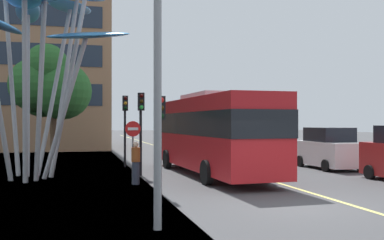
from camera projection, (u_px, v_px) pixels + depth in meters
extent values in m
cube|color=#424244|center=(299.00, 208.00, 12.92)|extent=(120.00, 240.00, 0.10)
cube|color=#E0D666|center=(348.00, 204.00, 13.31)|extent=(0.16, 144.00, 0.01)
cube|color=red|center=(211.00, 133.00, 20.61)|extent=(2.91, 11.23, 3.12)
cube|color=black|center=(211.00, 123.00, 20.61)|extent=(2.94, 11.34, 1.00)
cube|color=yellow|center=(180.00, 109.00, 25.89)|extent=(1.35, 0.16, 0.36)
cube|color=#B2B2B7|center=(211.00, 96.00, 20.62)|extent=(2.00, 3.97, 0.24)
cylinder|color=black|center=(212.00, 158.00, 24.26)|extent=(0.32, 0.97, 0.96)
cylinder|color=black|center=(167.00, 159.00, 23.56)|extent=(0.32, 0.97, 0.96)
cylinder|color=black|center=(265.00, 171.00, 18.02)|extent=(0.32, 0.97, 0.96)
cylinder|color=black|center=(207.00, 172.00, 17.32)|extent=(0.32, 0.97, 0.96)
cylinder|color=#9EA0A5|center=(70.00, 79.00, 19.98)|extent=(1.78, 0.23, 8.67)
cylinder|color=#9EA0A5|center=(65.00, 83.00, 21.28)|extent=(1.44, 1.37, 8.58)
cylinder|color=#9EA0A5|center=(55.00, 86.00, 21.66)|extent=(1.65, 2.78, 8.34)
ellipsoid|color=#4CA3E5|center=(71.00, 7.00, 23.06)|extent=(2.95, 3.57, 0.34)
cylinder|color=#9EA0A5|center=(28.00, 89.00, 21.18)|extent=(0.45, 2.70, 7.95)
ellipsoid|color=#4CA3E5|center=(28.00, 11.00, 22.37)|extent=(1.49, 3.53, 0.84)
cylinder|color=#9EA0A5|center=(11.00, 82.00, 20.78)|extent=(1.05, 1.67, 8.56)
cylinder|color=#9EA0A5|center=(25.00, 92.00, 17.53)|extent=(0.27, 1.18, 7.22)
cylinder|color=#9EA0A5|center=(40.00, 91.00, 18.17)|extent=(0.65, 1.20, 7.38)
cylinder|color=#9EA0A5|center=(65.00, 108.00, 18.94)|extent=(2.00, 1.35, 6.06)
ellipsoid|color=#4299E0|center=(87.00, 35.00, 18.64)|extent=(3.92, 3.09, 0.61)
cylinder|color=black|center=(160.00, 145.00, 15.22)|extent=(0.12, 0.12, 3.28)
cube|color=black|center=(161.00, 108.00, 15.09)|extent=(0.28, 0.24, 0.80)
sphere|color=red|center=(161.00, 100.00, 14.97)|extent=(0.18, 0.18, 0.18)
sphere|color=#3A2707|center=(161.00, 108.00, 14.96)|extent=(0.18, 0.18, 0.18)
sphere|color=black|center=(161.00, 116.00, 14.96)|extent=(0.18, 0.18, 0.18)
cylinder|color=black|center=(141.00, 134.00, 20.41)|extent=(0.12, 0.12, 3.73)
cube|color=black|center=(141.00, 102.00, 20.28)|extent=(0.28, 0.24, 0.80)
sphere|color=#390706|center=(141.00, 96.00, 20.16)|extent=(0.18, 0.18, 0.18)
sphere|color=#3A2707|center=(141.00, 102.00, 20.16)|extent=(0.18, 0.18, 0.18)
sphere|color=green|center=(141.00, 107.00, 20.16)|extent=(0.18, 0.18, 0.18)
cylinder|color=black|center=(125.00, 131.00, 24.20)|extent=(0.12, 0.12, 3.82)
cube|color=black|center=(125.00, 103.00, 24.07)|extent=(0.28, 0.24, 0.80)
sphere|color=#390706|center=(125.00, 98.00, 23.95)|extent=(0.18, 0.18, 0.18)
sphere|color=orange|center=(125.00, 103.00, 23.95)|extent=(0.18, 0.18, 0.18)
sphere|color=black|center=(125.00, 108.00, 23.95)|extent=(0.18, 0.18, 0.18)
cylinder|color=black|center=(370.00, 172.00, 19.07)|extent=(0.20, 0.60, 0.60)
cube|color=silver|center=(329.00, 153.00, 23.39)|extent=(1.90, 4.16, 1.22)
cube|color=black|center=(329.00, 135.00, 23.39)|extent=(1.75, 2.29, 0.72)
cylinder|color=black|center=(332.00, 160.00, 24.87)|extent=(0.20, 0.60, 0.60)
cylinder|color=black|center=(300.00, 161.00, 24.40)|extent=(0.20, 0.60, 0.60)
cylinder|color=black|center=(360.00, 165.00, 22.37)|extent=(0.20, 0.60, 0.60)
cylinder|color=black|center=(326.00, 166.00, 21.90)|extent=(0.20, 0.60, 0.60)
cylinder|color=gray|center=(158.00, 74.00, 10.16)|extent=(0.18, 0.18, 7.01)
cylinder|color=brown|center=(53.00, 132.00, 29.37)|extent=(0.40, 0.40, 3.53)
sphere|color=#286028|center=(47.00, 65.00, 28.34)|extent=(2.70, 2.70, 2.70)
sphere|color=#286028|center=(43.00, 93.00, 29.48)|extent=(3.21, 3.21, 3.21)
sphere|color=#286028|center=(36.00, 85.00, 28.52)|extent=(3.42, 3.42, 3.42)
sphere|color=#286028|center=(62.00, 91.00, 28.72)|extent=(3.67, 3.67, 3.67)
cylinder|color=brown|center=(53.00, 132.00, 40.09)|extent=(0.51, 0.51, 3.10)
sphere|color=#2D6B2D|center=(66.00, 97.00, 40.12)|extent=(3.49, 3.49, 3.49)
sphere|color=#2D6B2D|center=(59.00, 82.00, 40.13)|extent=(2.74, 2.74, 2.74)
sphere|color=#2D6B2D|center=(56.00, 106.00, 40.29)|extent=(2.85, 2.85, 2.85)
sphere|color=#2D6B2D|center=(64.00, 83.00, 40.54)|extent=(3.24, 3.24, 3.24)
cylinder|color=#2D3342|center=(136.00, 173.00, 17.48)|extent=(0.29, 0.29, 0.88)
cylinder|color=#99471E|center=(136.00, 155.00, 17.48)|extent=(0.34, 0.34, 0.55)
sphere|color=beige|center=(136.00, 145.00, 17.48)|extent=(0.22, 0.22, 0.22)
cylinder|color=gray|center=(133.00, 153.00, 17.60)|extent=(0.08, 0.08, 2.45)
cylinder|color=red|center=(133.00, 129.00, 17.57)|extent=(0.60, 0.03, 0.60)
cube|color=white|center=(133.00, 129.00, 17.54)|extent=(0.40, 0.04, 0.11)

